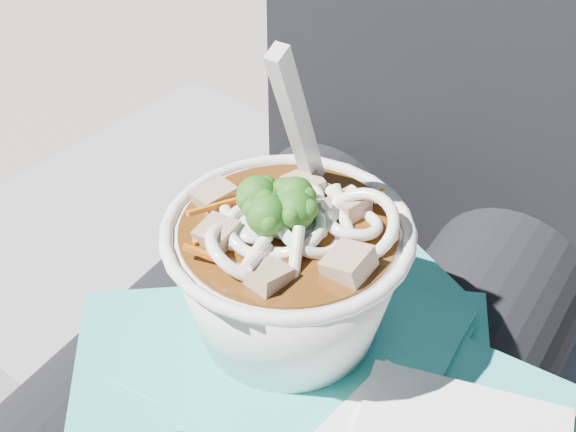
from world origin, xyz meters
The scene contains 4 objects.
lap centered at (0.00, 0.00, 0.54)m, with size 0.35×0.48×0.15m.
person_body centered at (0.00, 0.09, 0.56)m, with size 0.34×0.94×1.01m.
plastic_bag centered at (0.03, -0.03, 0.62)m, with size 0.37×0.40×0.02m.
udon_bowl centered at (0.00, -0.01, 0.69)m, with size 0.18×0.18×0.21m.
Camera 1 is at (0.21, -0.34, 1.05)m, focal length 50.00 mm.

